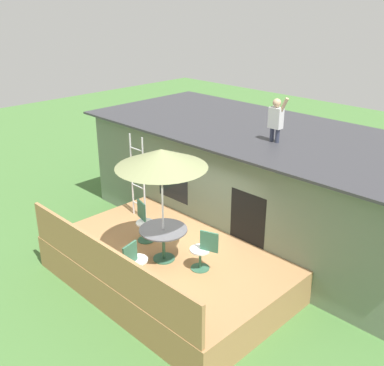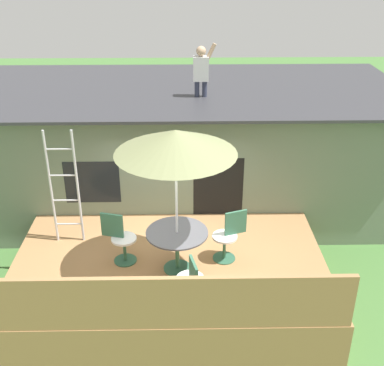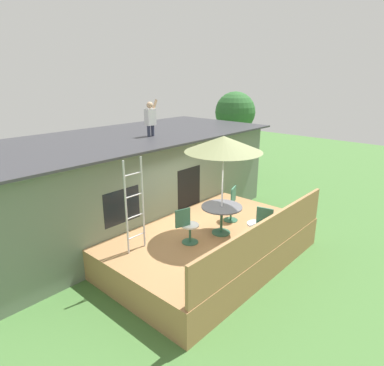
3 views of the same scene
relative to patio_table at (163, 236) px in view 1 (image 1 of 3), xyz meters
The scene contains 11 objects.
ground_plane 1.42m from the patio_table, 119.15° to the left, with size 40.00×40.00×0.00m, color #477538.
house 3.87m from the patio_table, 92.23° to the left, with size 10.50×4.50×2.90m.
deck 1.03m from the patio_table, 119.15° to the left, with size 5.51×3.49×0.80m, color #A87A4C.
deck_railing 1.44m from the patio_table, 96.06° to the right, with size 5.41×0.08×0.90m, color #A87A4C.
patio_table is the anchor object (origin of this frame).
patio_umbrella 1.76m from the patio_table, 45.00° to the left, with size 1.90×1.90×2.54m.
step_ladder 2.29m from the patio_table, 154.86° to the left, with size 0.52×0.04×2.20m.
person_figure 3.86m from the patio_table, 80.99° to the left, with size 0.47×0.20×1.11m.
patio_chair_left 1.04m from the patio_table, 164.53° to the left, with size 0.61×0.44×0.92m.
patio_chair_right 0.95m from the patio_table, 19.39° to the left, with size 0.60×0.44×0.92m.
patio_chair_near 1.00m from the patio_table, 77.12° to the right, with size 0.44×0.61×0.92m.
Camera 1 is at (6.73, -5.99, 6.19)m, focal length 42.94 mm.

